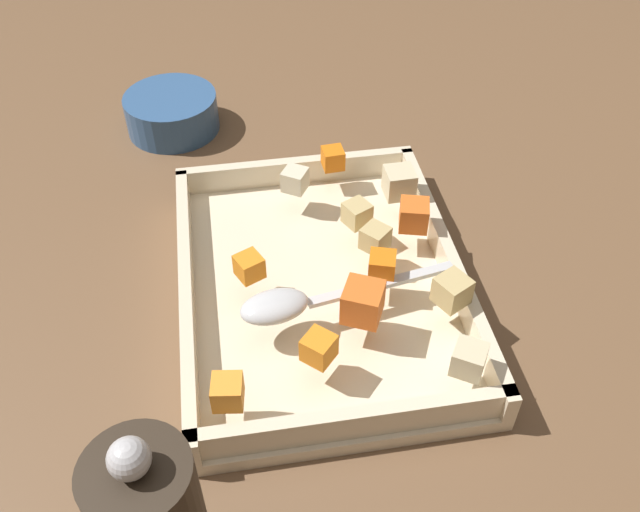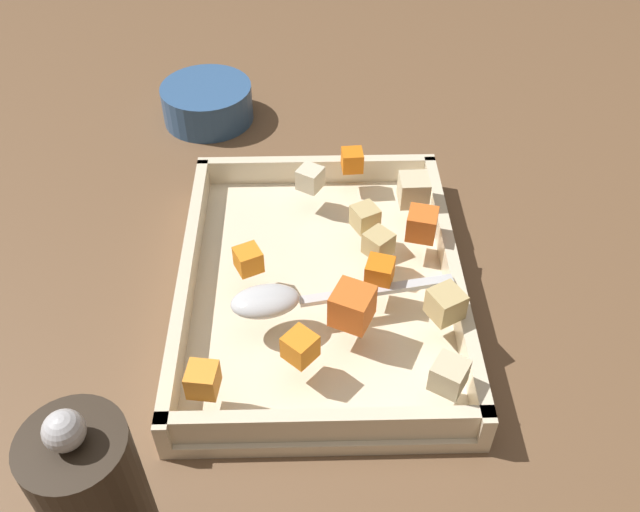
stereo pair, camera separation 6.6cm
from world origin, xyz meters
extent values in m
plane|color=brown|center=(0.00, 0.00, 0.00)|extent=(4.00, 4.00, 0.00)
cube|color=beige|center=(0.00, -0.01, 0.01)|extent=(0.35, 0.27, 0.01)
cube|color=beige|center=(0.00, -0.14, 0.03)|extent=(0.35, 0.01, 0.03)
cube|color=beige|center=(0.00, 0.12, 0.03)|extent=(0.35, 0.01, 0.03)
cube|color=beige|center=(-0.17, -0.01, 0.03)|extent=(0.01, 0.27, 0.03)
cube|color=beige|center=(0.17, -0.01, 0.03)|extent=(0.01, 0.27, 0.03)
cube|color=orange|center=(0.02, 0.05, 0.06)|extent=(0.03, 0.03, 0.02)
cube|color=orange|center=(0.00, -0.08, 0.06)|extent=(0.03, 0.03, 0.02)
cube|color=orange|center=(-0.16, 0.03, 0.06)|extent=(0.02, 0.02, 0.02)
cube|color=orange|center=(-0.04, 0.09, 0.06)|extent=(0.04, 0.04, 0.03)
cube|color=orange|center=(0.14, -0.11, 0.06)|extent=(0.03, 0.03, 0.02)
cube|color=orange|center=(0.07, 0.02, 0.06)|extent=(0.04, 0.04, 0.03)
cube|color=orange|center=(0.11, -0.03, 0.06)|extent=(0.03, 0.03, 0.02)
cube|color=beige|center=(-0.10, 0.09, 0.06)|extent=(0.03, 0.03, 0.03)
cube|color=tan|center=(0.06, 0.10, 0.06)|extent=(0.04, 0.04, 0.03)
cube|color=beige|center=(0.14, 0.09, 0.06)|extent=(0.04, 0.04, 0.03)
cube|color=tan|center=(-0.06, 0.04, 0.06)|extent=(0.03, 0.03, 0.02)
cube|color=tan|center=(-0.02, 0.05, 0.06)|extent=(0.03, 0.03, 0.02)
cube|color=beige|center=(-0.12, -0.02, 0.06)|extent=(0.03, 0.03, 0.02)
ellipsoid|color=silver|center=(0.05, -0.06, 0.06)|extent=(0.05, 0.07, 0.02)
cube|color=silver|center=(0.03, 0.04, 0.05)|extent=(0.04, 0.15, 0.01)
sphere|color=#B7B7BC|center=(0.26, -0.15, 0.18)|extent=(0.02, 0.02, 0.02)
cylinder|color=#33598C|center=(-0.33, -0.15, 0.02)|extent=(0.12, 0.12, 0.05)
camera|label=1|loc=(0.46, -0.08, 0.52)|focal=38.87mm
camera|label=2|loc=(0.47, -0.02, 0.52)|focal=38.87mm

